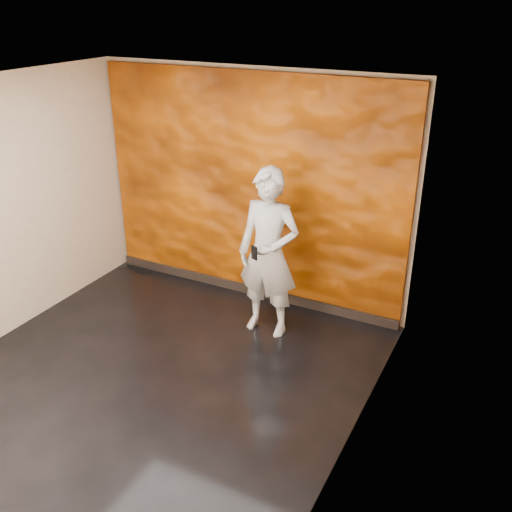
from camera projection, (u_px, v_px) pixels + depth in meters
name	position (u px, v px, depth m)	size (l,w,h in m)	color
room	(150.00, 248.00, 5.21)	(4.02, 4.02, 2.81)	black
feature_wall	(249.00, 190.00, 6.80)	(3.90, 0.06, 2.75)	#BF5502
baseboard	(248.00, 289.00, 7.32)	(3.90, 0.04, 0.12)	black
man	(269.00, 254.00, 6.17)	(0.69, 0.46, 1.90)	#8E939C
phone	(254.00, 253.00, 5.89)	(0.08, 0.02, 0.15)	black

